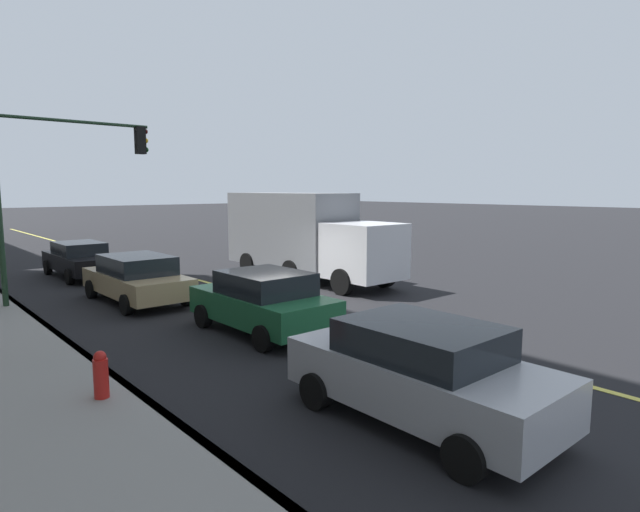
{
  "coord_description": "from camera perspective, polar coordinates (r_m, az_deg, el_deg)",
  "views": [
    {
      "loc": [
        -13.09,
        9.63,
        3.55
      ],
      "look_at": [
        -2.72,
        0.61,
        1.78
      ],
      "focal_mm": 29.29,
      "sensor_mm": 36.0,
      "label": 1
    }
  ],
  "objects": [
    {
      "name": "curb_edge",
      "position": [
        13.92,
        -26.63,
        -7.93
      ],
      "size": [
        80.0,
        0.16,
        0.15
      ],
      "primitive_type": "cube",
      "color": "slate",
      "rests_on": "ground"
    },
    {
      "name": "ground",
      "position": [
        16.64,
        -4.61,
        -5.02
      ],
      "size": [
        200.0,
        200.0,
        0.0
      ],
      "primitive_type": "plane",
      "color": "black"
    },
    {
      "name": "car_green",
      "position": [
        13.07,
        -6.23,
        -4.89
      ],
      "size": [
        4.08,
        2.06,
        1.54
      ],
      "color": "#1E6038",
      "rests_on": "ground"
    },
    {
      "name": "truck_gray",
      "position": [
        20.6,
        -1.84,
        2.39
      ],
      "size": [
        8.35,
        2.39,
        3.39
      ],
      "color": "silver",
      "rests_on": "ground"
    },
    {
      "name": "car_black",
      "position": [
        23.26,
        -24.77,
        -0.29
      ],
      "size": [
        4.64,
        1.9,
        1.42
      ],
      "color": "black",
      "rests_on": "ground"
    },
    {
      "name": "fire_hydrant",
      "position": [
        9.47,
        -22.8,
        -12.28
      ],
      "size": [
        0.24,
        0.24,
        0.94
      ],
      "color": "red",
      "rests_on": "ground"
    },
    {
      "name": "car_silver",
      "position": [
        8.27,
        10.97,
        -12.19
      ],
      "size": [
        4.26,
        2.03,
        1.55
      ],
      "color": "#A8AAB2",
      "rests_on": "ground"
    },
    {
      "name": "traffic_light_mast",
      "position": [
        17.95,
        -26.44,
        8.26
      ],
      "size": [
        0.28,
        4.59,
        5.91
      ],
      "color": "#1E3823",
      "rests_on": "ground"
    },
    {
      "name": "lane_stripe_center",
      "position": [
        16.64,
        -4.61,
        -5.0
      ],
      "size": [
        80.0,
        0.16,
        0.01
      ],
      "primitive_type": "cube",
      "color": "#D8CC4C",
      "rests_on": "ground"
    },
    {
      "name": "car_tan",
      "position": [
        17.43,
        -19.39,
        -2.26
      ],
      "size": [
        4.62,
        2.05,
        1.49
      ],
      "color": "tan",
      "rests_on": "ground"
    }
  ]
}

